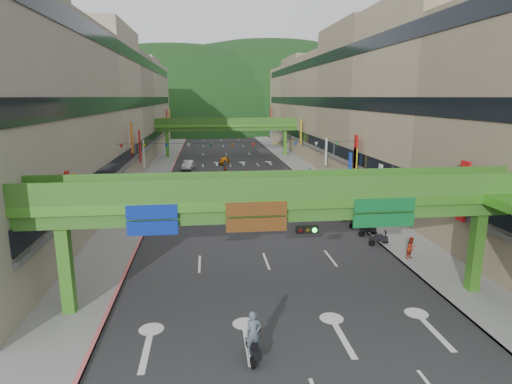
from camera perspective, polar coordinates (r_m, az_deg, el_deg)
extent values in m
plane|color=black|center=(18.98, 6.83, -22.64)|extent=(320.00, 320.00, 0.00)
cube|color=#28282B|center=(66.06, -3.22, 3.04)|extent=(18.00, 140.00, 0.02)
cube|color=gray|center=(66.33, -12.76, 2.85)|extent=(4.00, 140.00, 0.15)
cube|color=gray|center=(67.59, 6.14, 3.26)|extent=(4.00, 140.00, 0.15)
cube|color=#CC5959|center=(66.15, -11.12, 2.91)|extent=(0.20, 140.00, 0.18)
cube|color=gray|center=(67.20, 4.56, 3.26)|extent=(0.20, 140.00, 0.18)
cube|color=#9E937F|center=(66.80, -20.11, 10.60)|extent=(12.00, 95.00, 19.00)
cube|color=black|center=(66.02, -14.63, 6.32)|extent=(0.08, 90.25, 1.40)
cube|color=black|center=(65.68, -14.92, 11.53)|extent=(0.08, 90.25, 1.40)
cube|color=black|center=(65.89, -15.22, 16.75)|extent=(0.08, 90.25, 1.40)
cube|color=gray|center=(68.96, 12.95, 11.08)|extent=(12.00, 95.00, 19.00)
cube|color=black|center=(67.51, 7.85, 6.74)|extent=(0.08, 90.25, 1.40)
cube|color=black|center=(67.18, 8.01, 11.84)|extent=(0.08, 90.25, 1.40)
cube|color=black|center=(67.39, 8.17, 16.94)|extent=(0.08, 90.25, 1.40)
cube|color=#4C9E2D|center=(22.01, 3.62, -1.03)|extent=(28.00, 2.20, 0.50)
cube|color=#387223|center=(22.16, 3.60, -2.54)|extent=(28.00, 1.76, 0.70)
cube|color=#4C9E2D|center=(23.80, -23.97, -9.54)|extent=(0.60, 0.60, 4.80)
cube|color=#4C9E2D|center=(27.13, 27.23, -7.18)|extent=(0.60, 0.60, 4.80)
cube|color=#387223|center=(20.83, 4.16, 0.44)|extent=(28.00, 0.12, 1.10)
cube|color=#387223|center=(22.84, 3.19, 1.53)|extent=(28.00, 0.12, 1.10)
cube|color=navy|center=(20.95, -13.67, -3.78)|extent=(2.40, 0.12, 1.50)
cube|color=#593314|center=(20.91, 0.07, -3.44)|extent=(3.00, 0.12, 1.50)
cube|color=#0C5926|center=(22.59, 16.69, -2.77)|extent=(3.20, 0.12, 1.50)
cube|color=black|center=(21.39, 6.81, -4.98)|extent=(1.10, 0.28, 0.35)
cube|color=#4C9E2D|center=(80.30, -3.93, 8.85)|extent=(28.00, 2.20, 0.50)
cube|color=#387223|center=(80.34, -3.93, 8.42)|extent=(28.00, 1.76, 0.70)
cube|color=#4C9E2D|center=(80.81, -11.76, 6.26)|extent=(0.60, 0.60, 4.80)
cube|color=#4C9E2D|center=(81.85, 3.87, 6.57)|extent=(0.60, 0.60, 4.80)
cube|color=#387223|center=(79.22, -3.90, 9.38)|extent=(28.00, 0.12, 1.10)
cube|color=#387223|center=(81.29, -3.98, 9.46)|extent=(28.00, 0.12, 1.10)
ellipsoid|color=#1C4419|center=(175.74, -10.40, 8.80)|extent=(168.00, 140.00, 112.00)
ellipsoid|color=#1C4419|center=(197.47, 1.79, 9.39)|extent=(208.00, 176.00, 128.00)
cylinder|color=black|center=(45.45, -1.76, 6.61)|extent=(26.00, 0.03, 0.03)
cone|color=red|center=(46.14, -17.50, 5.81)|extent=(0.36, 0.36, 0.40)
cone|color=gold|center=(45.76, -14.70, 5.93)|extent=(0.36, 0.36, 0.40)
cone|color=#193FB2|center=(45.50, -11.85, 6.04)|extent=(0.36, 0.36, 0.40)
cone|color=silver|center=(45.35, -8.97, 6.13)|extent=(0.36, 0.36, 0.40)
cone|color=#198C33|center=(45.32, -6.08, 6.21)|extent=(0.36, 0.36, 0.40)
cone|color=orange|center=(45.40, -3.20, 6.27)|extent=(0.36, 0.36, 0.40)
cone|color=red|center=(45.59, -0.33, 6.31)|extent=(0.36, 0.36, 0.40)
cone|color=gold|center=(45.90, 2.51, 6.34)|extent=(0.36, 0.36, 0.40)
cone|color=#193FB2|center=(46.31, 5.30, 6.36)|extent=(0.36, 0.36, 0.40)
cone|color=silver|center=(46.83, 8.04, 6.36)|extent=(0.36, 0.36, 0.40)
cone|color=#198C33|center=(47.45, 10.72, 6.34)|extent=(0.36, 0.36, 0.40)
cone|color=orange|center=(48.18, 13.31, 6.32)|extent=(0.36, 0.36, 0.40)
cube|color=black|center=(19.18, -0.34, -20.14)|extent=(0.57, 1.34, 0.35)
cube|color=black|center=(19.05, -0.34, -19.51)|extent=(0.39, 0.59, 0.18)
cube|color=black|center=(19.39, -0.23, -18.02)|extent=(0.55, 0.16, 0.06)
cylinder|color=black|center=(19.81, -0.23, -20.01)|extent=(0.19, 0.51, 0.50)
cylinder|color=black|center=(18.89, -0.46, -21.81)|extent=(0.19, 0.51, 0.50)
imported|color=#4B5A66|center=(18.80, -0.34, -18.27)|extent=(0.75, 0.56, 1.86)
cube|color=black|center=(53.42, -1.13, 1.38)|extent=(0.65, 1.35, 0.35)
cube|color=black|center=(53.37, -1.13, 1.64)|extent=(0.42, 0.61, 0.18)
cube|color=black|center=(53.86, -1.04, 2.01)|extent=(0.55, 0.19, 0.06)
cylinder|color=black|center=(54.01, -1.04, 1.18)|extent=(0.22, 0.51, 0.50)
cylinder|color=black|center=(52.95, -1.21, 0.94)|extent=(0.22, 0.51, 0.50)
imported|color=maroon|center=(53.29, -1.13, 2.09)|extent=(0.99, 0.86, 1.76)
cube|color=#9E9FA6|center=(43.43, -9.55, -1.42)|extent=(0.41, 1.31, 0.35)
cube|color=#9E9FA6|center=(43.37, -9.57, -1.10)|extent=(0.32, 0.56, 0.18)
cube|color=#9E9FA6|center=(43.85, -9.58, -0.61)|extent=(0.55, 0.09, 0.06)
cylinder|color=black|center=(44.04, -9.54, -1.63)|extent=(0.12, 0.50, 0.50)
cylinder|color=black|center=(42.97, -9.54, -1.98)|extent=(0.12, 0.50, 0.50)
imported|color=#2C353E|center=(43.30, -9.58, -0.73)|extent=(0.88, 0.40, 1.48)
cube|color=maroon|center=(63.44, -4.13, 3.13)|extent=(0.42, 1.32, 0.35)
cube|color=maroon|center=(63.40, -4.13, 3.35)|extent=(0.33, 0.57, 0.18)
cube|color=maroon|center=(63.90, -4.19, 3.65)|extent=(0.55, 0.09, 0.06)
cylinder|color=black|center=(64.03, -4.17, 2.94)|extent=(0.13, 0.50, 0.50)
cylinder|color=black|center=(62.95, -4.08, 2.78)|extent=(0.13, 0.50, 0.50)
imported|color=#474950|center=(63.35, -4.14, 3.64)|extent=(0.78, 0.53, 1.54)
cube|color=black|center=(33.44, 16.04, -6.00)|extent=(1.33, 0.52, 0.35)
cube|color=black|center=(33.37, 16.06, -5.59)|extent=(0.58, 0.37, 0.18)
cube|color=black|center=(33.57, 16.91, -5.09)|extent=(0.13, 0.55, 0.06)
cylinder|color=black|center=(33.81, 16.82, -6.38)|extent=(0.51, 0.16, 0.50)
cylinder|color=black|center=(33.27, 15.18, -6.59)|extent=(0.51, 0.16, 0.50)
cube|color=black|center=(35.38, 14.68, -4.90)|extent=(1.33, 0.52, 0.35)
cube|color=black|center=(35.31, 14.70, -4.51)|extent=(0.58, 0.37, 0.18)
cube|color=black|center=(35.50, 15.51, -4.04)|extent=(0.13, 0.55, 0.06)
cylinder|color=black|center=(35.73, 15.43, -5.27)|extent=(0.51, 0.16, 0.50)
cylinder|color=black|center=(35.21, 13.87, -5.44)|extent=(0.51, 0.16, 0.50)
cube|color=black|center=(37.34, 13.47, -3.91)|extent=(1.33, 0.52, 0.35)
cube|color=black|center=(37.28, 13.49, -3.54)|extent=(0.58, 0.37, 0.18)
cube|color=black|center=(37.46, 14.26, -3.10)|extent=(0.13, 0.55, 0.06)
cylinder|color=black|center=(37.68, 14.19, -4.27)|extent=(0.51, 0.16, 0.50)
cylinder|color=black|center=(37.18, 12.69, -4.42)|extent=(0.51, 0.16, 0.50)
cube|color=black|center=(39.33, 12.39, -3.01)|extent=(1.33, 0.52, 0.35)
cube|color=black|center=(39.27, 12.40, -2.66)|extent=(0.58, 0.37, 0.18)
cube|color=black|center=(39.45, 13.14, -2.25)|extent=(0.13, 0.55, 0.06)
cylinder|color=black|center=(39.66, 13.08, -3.37)|extent=(0.51, 0.16, 0.50)
cylinder|color=black|center=(39.18, 11.64, -3.50)|extent=(0.51, 0.16, 0.50)
imported|color=#B5B6BE|center=(66.47, -8.99, 3.57)|extent=(2.09, 4.44, 1.41)
imported|color=orange|center=(71.39, -4.25, 4.24)|extent=(2.04, 3.81, 1.23)
imported|color=maroon|center=(31.11, 19.98, -7.29)|extent=(0.90, 0.83, 1.51)
imported|color=black|center=(49.96, 12.24, 0.71)|extent=(1.12, 0.92, 1.79)
imported|color=#30404E|center=(57.62, 7.17, 2.31)|extent=(0.76, 0.54, 1.51)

